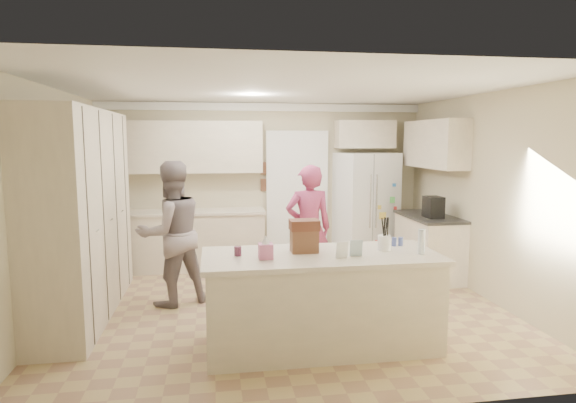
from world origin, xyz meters
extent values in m
cube|color=tan|center=(0.00, 0.00, -0.01)|extent=(5.20, 4.60, 0.02)
cube|color=white|center=(0.00, 0.00, 2.61)|extent=(5.20, 4.60, 0.02)
cube|color=#C5BA95|center=(0.00, 2.31, 1.30)|extent=(5.20, 0.02, 2.60)
cube|color=#C5BA95|center=(0.00, -2.31, 1.30)|extent=(5.20, 0.02, 2.60)
cube|color=#C5BA95|center=(-2.61, 0.00, 1.30)|extent=(0.02, 4.60, 2.60)
cube|color=#C5BA95|center=(2.61, 0.00, 1.30)|extent=(0.02, 4.60, 2.60)
cube|color=white|center=(0.00, 2.26, 2.53)|extent=(5.20, 0.08, 0.12)
cube|color=beige|center=(-2.30, 0.20, 1.18)|extent=(0.60, 2.60, 2.35)
cube|color=beige|center=(-1.15, 2.00, 0.44)|extent=(2.20, 0.60, 0.88)
cube|color=beige|center=(-1.15, 1.99, 0.90)|extent=(2.24, 0.63, 0.04)
cube|color=beige|center=(-1.15, 2.12, 1.90)|extent=(2.20, 0.35, 0.80)
cube|color=black|center=(0.55, 2.28, 1.05)|extent=(0.90, 0.06, 2.10)
cube|color=white|center=(0.55, 2.24, 1.05)|extent=(1.02, 0.03, 2.22)
cube|color=brown|center=(0.02, 2.27, 1.55)|extent=(0.15, 0.02, 0.20)
cube|color=brown|center=(0.02, 2.27, 1.28)|extent=(0.15, 0.02, 0.20)
cube|color=white|center=(1.67, 2.06, 0.90)|extent=(1.04, 0.89, 1.80)
cube|color=gray|center=(1.67, 1.71, 0.90)|extent=(0.02, 0.02, 1.78)
cube|color=black|center=(1.45, 1.70, 1.15)|extent=(0.22, 0.03, 0.35)
cylinder|color=silver|center=(1.62, 1.69, 1.05)|extent=(0.02, 0.02, 0.85)
cylinder|color=silver|center=(1.72, 1.69, 1.05)|extent=(0.02, 0.02, 0.85)
cube|color=beige|center=(1.65, 2.12, 2.10)|extent=(0.95, 0.35, 0.45)
cube|color=beige|center=(2.30, 1.00, 0.44)|extent=(0.60, 1.20, 0.88)
cube|color=#2D2B28|center=(2.29, 1.00, 0.90)|extent=(0.63, 1.24, 0.04)
cube|color=beige|center=(2.43, 1.20, 1.95)|extent=(0.35, 1.50, 0.70)
cube|color=black|center=(2.25, 0.80, 1.07)|extent=(0.22, 0.28, 0.30)
cube|color=beige|center=(0.20, -1.10, 0.44)|extent=(2.20, 0.90, 0.88)
cube|color=beige|center=(0.20, -1.10, 0.90)|extent=(2.28, 0.96, 0.05)
cylinder|color=white|center=(0.85, -1.05, 1.00)|extent=(0.13, 0.13, 0.15)
cube|color=#D26A9C|center=(-0.35, -1.20, 1.00)|extent=(0.13, 0.13, 0.14)
cone|color=white|center=(-0.35, -1.20, 1.10)|extent=(0.08, 0.08, 0.08)
cube|color=brown|center=(0.05, -1.00, 1.04)|extent=(0.26, 0.18, 0.22)
cube|color=#592D1E|center=(0.05, -1.00, 1.20)|extent=(0.28, 0.20, 0.10)
cylinder|color=#59263F|center=(-0.60, -1.05, 0.97)|extent=(0.07, 0.07, 0.09)
cube|color=white|center=(0.35, -1.30, 1.01)|extent=(0.12, 0.06, 0.16)
cube|color=silver|center=(0.50, -1.25, 1.01)|extent=(0.12, 0.05, 0.16)
cylinder|color=silver|center=(1.15, -1.25, 1.04)|extent=(0.07, 0.07, 0.24)
cylinder|color=#45569E|center=(1.02, -0.88, 0.97)|extent=(0.05, 0.05, 0.09)
cylinder|color=#45569E|center=(1.09, -0.88, 0.97)|extent=(0.05, 0.05, 0.09)
imported|color=gray|center=(-1.33, 0.37, 0.88)|extent=(1.07, 0.99, 1.77)
imported|color=#A33D51|center=(0.42, 0.64, 0.85)|extent=(0.62, 0.41, 1.69)
camera|label=1|loc=(-0.81, -5.53, 2.02)|focal=30.00mm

